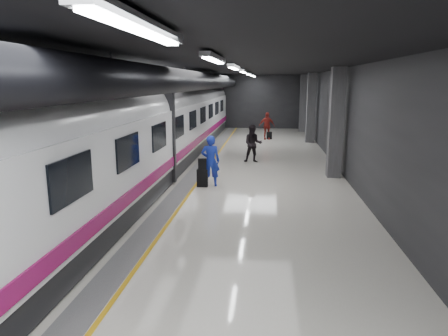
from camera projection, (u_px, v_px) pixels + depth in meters
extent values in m
plane|color=beige|center=(220.00, 186.00, 15.36)|extent=(40.00, 40.00, 0.00)
cube|color=black|center=(220.00, 65.00, 14.41)|extent=(10.00, 40.00, 0.02)
cube|color=#28282B|center=(248.00, 102.00, 34.32)|extent=(10.00, 0.02, 4.50)
cube|color=#28282B|center=(92.00, 126.00, 15.42)|extent=(0.02, 40.00, 4.50)
cube|color=#28282B|center=(358.00, 129.00, 14.35)|extent=(0.02, 40.00, 4.50)
cube|color=slate|center=(186.00, 184.00, 15.50)|extent=(0.65, 39.80, 0.01)
cube|color=gold|center=(196.00, 185.00, 15.46)|extent=(0.10, 39.80, 0.01)
cylinder|color=black|center=(185.00, 81.00, 14.67)|extent=(0.80, 38.00, 0.80)
cube|color=silver|center=(142.00, 25.00, 3.68)|extent=(0.22, 2.60, 0.10)
cube|color=silver|center=(214.00, 58.00, 8.54)|extent=(0.22, 2.60, 0.10)
cube|color=silver|center=(234.00, 67.00, 13.40)|extent=(0.22, 2.60, 0.10)
cube|color=silver|center=(243.00, 71.00, 18.26)|extent=(0.22, 2.60, 0.10)
cube|color=silver|center=(249.00, 73.00, 23.12)|extent=(0.22, 2.60, 0.10)
cube|color=silver|center=(252.00, 75.00, 27.98)|extent=(0.22, 2.60, 0.10)
cube|color=silver|center=(254.00, 76.00, 31.86)|extent=(0.22, 2.60, 0.10)
cube|color=#515154|center=(336.00, 123.00, 16.34)|extent=(0.55, 0.55, 4.50)
cube|color=#515154|center=(311.00, 108.00, 26.06)|extent=(0.55, 0.55, 4.50)
cube|color=#515154|center=(303.00, 103.00, 31.89)|extent=(0.55, 0.55, 4.50)
cube|color=black|center=(138.00, 175.00, 15.63)|extent=(2.80, 38.00, 0.60)
cube|color=white|center=(136.00, 139.00, 15.34)|extent=(2.90, 38.00, 2.20)
cylinder|color=white|center=(135.00, 114.00, 15.14)|extent=(2.80, 38.00, 2.80)
cube|color=#890C50|center=(174.00, 160.00, 15.35)|extent=(0.04, 38.00, 0.35)
cube|color=black|center=(136.00, 133.00, 15.29)|extent=(3.05, 0.25, 3.80)
cube|color=black|center=(72.00, 179.00, 7.32)|extent=(0.05, 1.60, 0.85)
cube|color=black|center=(128.00, 151.00, 10.24)|extent=(0.05, 1.60, 0.85)
cube|color=black|center=(159.00, 136.00, 13.16)|extent=(0.05, 1.60, 0.85)
cube|color=black|center=(179.00, 126.00, 16.07)|extent=(0.05, 1.60, 0.85)
cube|color=black|center=(193.00, 120.00, 18.99)|extent=(0.05, 1.60, 0.85)
cube|color=black|center=(203.00, 115.00, 21.90)|extent=(0.05, 1.60, 0.85)
cube|color=black|center=(211.00, 111.00, 24.82)|extent=(0.05, 1.60, 0.85)
cube|color=black|center=(217.00, 108.00, 27.73)|extent=(0.05, 1.60, 0.85)
cube|color=black|center=(222.00, 106.00, 30.65)|extent=(0.05, 1.60, 0.85)
imported|color=#1722B2|center=(210.00, 161.00, 15.12)|extent=(0.75, 0.53, 1.95)
cube|color=black|center=(202.00, 178.00, 15.15)|extent=(0.42, 0.27, 0.67)
cube|color=black|center=(202.00, 164.00, 15.00)|extent=(0.34, 0.22, 0.42)
imported|color=black|center=(253.00, 144.00, 19.64)|extent=(0.92, 0.73, 1.87)
imported|color=maroon|center=(267.00, 126.00, 27.69)|extent=(1.16, 0.61, 1.88)
cube|color=black|center=(269.00, 136.00, 27.88)|extent=(0.38, 0.28, 0.51)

